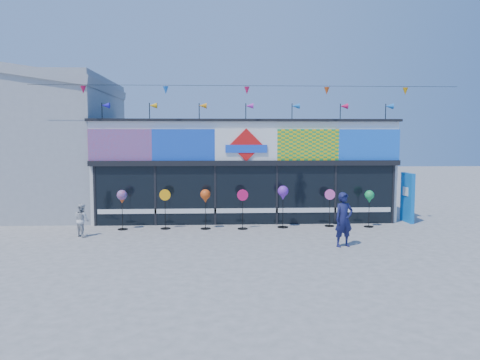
{
  "coord_description": "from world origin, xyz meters",
  "views": [
    {
      "loc": [
        -1.08,
        -14.56,
        3.36
      ],
      "look_at": [
        -0.3,
        2.0,
        1.87
      ],
      "focal_mm": 35.0,
      "sensor_mm": 36.0,
      "label": 1
    }
  ],
  "objects": [
    {
      "name": "adult_man",
      "position": [
        2.8,
        -0.44,
        0.85
      ],
      "size": [
        0.71,
        0.57,
        1.69
      ],
      "primitive_type": "imported",
      "rotation": [
        0.0,
        0.0,
        0.31
      ],
      "color": "#161945",
      "rests_on": "ground"
    },
    {
      "name": "blue_sign",
      "position": [
        6.49,
        3.68,
        0.99
      ],
      "size": [
        0.2,
        0.99,
        1.97
      ],
      "rotation": [
        0.0,
        0.0,
        0.04
      ],
      "color": "blue",
      "rests_on": "ground"
    },
    {
      "name": "kite_shop",
      "position": [
        0.0,
        5.94,
        2.05
      ],
      "size": [
        16.0,
        5.7,
        5.31
      ],
      "color": "white",
      "rests_on": "ground"
    },
    {
      "name": "spinner_2",
      "position": [
        -1.55,
        2.57,
        1.18
      ],
      "size": [
        0.37,
        0.37,
        1.48
      ],
      "color": "black",
      "rests_on": "ground"
    },
    {
      "name": "ground",
      "position": [
        0.0,
        0.0,
        0.0
      ],
      "size": [
        80.0,
        80.0,
        0.0
      ],
      "primitive_type": "plane",
      "color": "slate",
      "rests_on": "ground"
    },
    {
      "name": "spinner_0",
      "position": [
        -4.6,
        2.6,
        1.17
      ],
      "size": [
        0.37,
        0.37,
        1.47
      ],
      "color": "black",
      "rests_on": "ground"
    },
    {
      "name": "child",
      "position": [
        -5.75,
        1.46,
        0.57
      ],
      "size": [
        0.63,
        0.61,
        1.14
      ],
      "primitive_type": "imported",
      "rotation": [
        0.0,
        0.0,
        2.41
      ],
      "color": "silver",
      "rests_on": "ground"
    },
    {
      "name": "spinner_4",
      "position": [
        1.35,
        2.72,
        1.27
      ],
      "size": [
        0.4,
        0.4,
        1.58
      ],
      "color": "black",
      "rests_on": "ground"
    },
    {
      "name": "spinner_5",
      "position": [
        3.16,
        2.88,
        0.75
      ],
      "size": [
        0.4,
        0.36,
        1.42
      ],
      "color": "black",
      "rests_on": "ground"
    },
    {
      "name": "spinner_3",
      "position": [
        -0.18,
        2.49,
        0.78
      ],
      "size": [
        0.41,
        0.38,
        1.48
      ],
      "color": "black",
      "rests_on": "ground"
    },
    {
      "name": "spinner_1",
      "position": [
        -3.04,
        2.66,
        0.78
      ],
      "size": [
        0.42,
        0.38,
        1.48
      ],
      "color": "black",
      "rests_on": "ground"
    },
    {
      "name": "neighbour_building",
      "position": [
        -10.0,
        7.0,
        3.2
      ],
      "size": [
        8.18,
        7.2,
        6.87
      ],
      "color": "#9FA1A4",
      "rests_on": "ground"
    },
    {
      "name": "spinner_6",
      "position": [
        4.62,
        2.67,
        1.12
      ],
      "size": [
        0.35,
        0.35,
        1.4
      ],
      "color": "black",
      "rests_on": "ground"
    }
  ]
}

